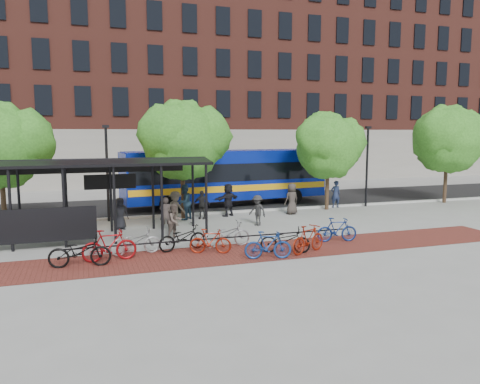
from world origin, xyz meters
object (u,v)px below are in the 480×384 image
object	(u,v)px
tree_d	(448,136)
pedestrian_5	(228,200)
tree_a	(2,143)
bike_11	(337,230)
bike_5	(210,241)
lamp_post_right	(367,164)
bus_shelter	(85,172)
bike_2	(135,241)
bike_1	(109,245)
pedestrian_4	(202,205)
bike_0	(80,251)
bike_9	(308,239)
pedestrian_8	(175,221)
pedestrian_9	(257,210)
pedestrian_6	(292,199)
tree_b	(184,137)
bike_8	(285,240)
pedestrian_7	(336,194)
bike_6	(227,234)
bike_7	(268,245)
pedestrian_1	(166,214)
pedestrian_2	(184,202)
tree_c	(329,144)
pedestrian_0	(120,213)
lamp_post_left	(107,170)
pedestrian_3	(175,209)
bike_4	(182,238)

from	to	relation	value
tree_d	pedestrian_5	world-z (taller)	tree_d
tree_a	bike_11	xyz separation A→B (m)	(14.07, -7.86, -3.70)
tree_a	bike_5	distance (m)	12.17
lamp_post_right	bike_5	size ratio (longest dim) A/B	3.10
bus_shelter	bike_2	bearing A→B (deg)	-62.97
bike_1	pedestrian_4	xyz separation A→B (m)	(5.30, 7.24, 0.19)
bike_1	bike_5	xyz separation A→B (m)	(3.81, -0.14, -0.10)
bus_shelter	bike_0	size ratio (longest dim) A/B	4.95
bike_5	bike_9	size ratio (longest dim) A/B	0.88
bike_11	pedestrian_5	xyz separation A→B (m)	(-2.62, 7.56, 0.40)
tree_d	bike_0	world-z (taller)	tree_d
pedestrian_8	tree_a	bearing A→B (deg)	115.48
bike_11	pedestrian_9	world-z (taller)	pedestrian_9
bike_5	pedestrian_6	size ratio (longest dim) A/B	0.91
bus_shelter	pedestrian_6	world-z (taller)	bus_shelter
tree_b	bike_8	bearing A→B (deg)	-76.41
pedestrian_4	pedestrian_7	size ratio (longest dim) A/B	0.92
pedestrian_8	pedestrian_9	xyz separation A→B (m)	(4.52, 1.45, 0.00)
bike_6	bike_7	xyz separation A→B (m)	(0.92, -2.31, 0.00)
bike_0	pedestrian_1	xyz separation A→B (m)	(3.94, 5.32, 0.25)
bike_2	pedestrian_5	bearing A→B (deg)	-45.98
pedestrian_2	pedestrian_9	distance (m)	4.25
pedestrian_1	tree_c	bearing A→B (deg)	-153.65
tree_d	bike_11	world-z (taller)	tree_d
pedestrian_8	tree_b	bearing A→B (deg)	41.38
lamp_post_right	pedestrian_4	distance (m)	11.31
bike_0	pedestrian_2	size ratio (longest dim) A/B	1.11
tree_c	pedestrian_0	bearing A→B (deg)	-170.44
bike_5	pedestrian_9	bearing A→B (deg)	-18.73
tree_c	pedestrian_6	world-z (taller)	tree_c
pedestrian_1	pedestrian_5	bearing A→B (deg)	-135.42
bike_1	bike_9	distance (m)	7.61
tree_d	bike_5	distance (m)	20.73
tree_a	bike_11	size ratio (longest dim) A/B	3.47
tree_a	lamp_post_left	xyz separation A→B (m)	(4.91, 0.25, -1.49)
bike_7	pedestrian_8	distance (m)	5.37
bike_7	bike_9	world-z (taller)	bike_9
tree_a	bike_0	bearing A→B (deg)	-67.46
tree_d	pedestrian_7	bearing A→B (deg)	176.86
pedestrian_5	pedestrian_6	bearing A→B (deg)	144.38
bike_7	pedestrian_0	distance (m)	8.83
pedestrian_2	pedestrian_1	bearing A→B (deg)	15.60
pedestrian_8	bike_7	bearing A→B (deg)	-92.29
tree_b	pedestrian_6	xyz separation A→B (m)	(6.12, -0.91, -3.55)
lamp_post_left	pedestrian_0	world-z (taller)	lamp_post_left
pedestrian_3	pedestrian_7	world-z (taller)	pedestrian_3
bike_0	bike_11	world-z (taller)	bike_0
bike_4	pedestrian_7	distance (m)	13.75
bike_2	tree_d	bearing A→B (deg)	-76.84
bike_9	pedestrian_4	world-z (taller)	pedestrian_4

